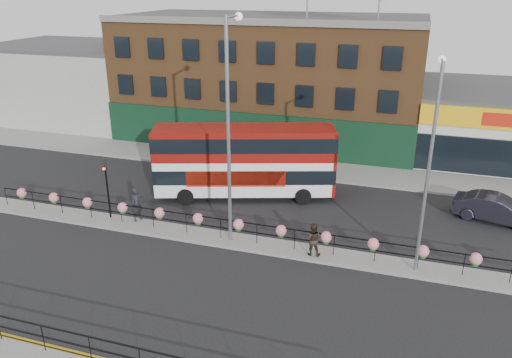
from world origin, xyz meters
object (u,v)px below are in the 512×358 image
(lamp_column_east, at_px, (431,152))
(double_decker_bus, at_px, (245,155))
(pedestrian_a, at_px, (137,204))
(lamp_column_west, at_px, (230,114))
(pedestrian_b, at_px, (313,239))
(car, at_px, (497,209))

(lamp_column_east, bearing_deg, double_decker_bus, 150.61)
(pedestrian_a, relative_size, lamp_column_west, 0.17)
(double_decker_bus, relative_size, lamp_column_west, 1.01)
(double_decker_bus, height_order, lamp_column_west, lamp_column_west)
(pedestrian_b, height_order, lamp_column_east, lamp_column_east)
(double_decker_bus, height_order, pedestrian_b, double_decker_bus)
(pedestrian_a, bearing_deg, car, -49.49)
(car, height_order, lamp_column_west, lamp_column_west)
(car, height_order, pedestrian_a, pedestrian_a)
(double_decker_bus, xyz_separation_m, pedestrian_a, (-4.60, -5.47, -1.65))
(pedestrian_a, xyz_separation_m, pedestrian_b, (10.25, -0.80, -0.13))
(car, distance_m, pedestrian_b, 11.66)
(lamp_column_west, xyz_separation_m, lamp_column_east, (9.36, -0.21, -0.95))
(lamp_column_west, bearing_deg, pedestrian_b, -6.73)
(double_decker_bus, distance_m, lamp_column_east, 12.55)
(car, xyz_separation_m, lamp_column_west, (-13.62, -6.64, 6.10))
(pedestrian_a, relative_size, lamp_column_east, 0.20)
(double_decker_bus, relative_size, car, 2.33)
(car, distance_m, lamp_column_west, 16.34)
(double_decker_bus, bearing_deg, lamp_column_east, -29.39)
(lamp_column_east, bearing_deg, lamp_column_west, 178.72)
(pedestrian_a, distance_m, lamp_column_east, 15.93)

